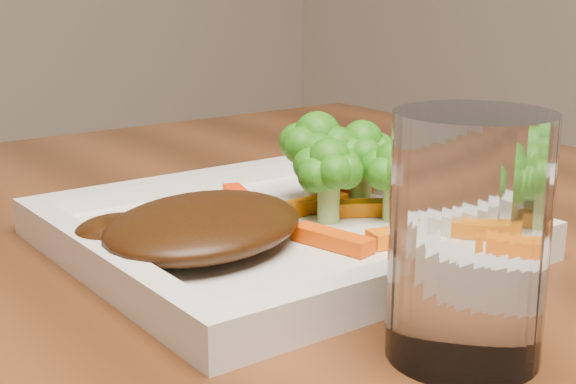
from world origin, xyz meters
TOP-DOWN VIEW (x-y plane):
  - plate at (0.53, 0.11)m, footprint 0.27×0.27m
  - steak at (0.47, 0.11)m, footprint 0.18×0.16m
  - broccoli_0 at (0.59, 0.15)m, footprint 0.07×0.07m
  - broccoli_1 at (0.62, 0.13)m, footprint 0.07×0.07m
  - broccoli_2 at (0.61, 0.08)m, footprint 0.07×0.07m
  - broccoli_3 at (0.57, 0.10)m, footprint 0.07×0.07m
  - carrot_0 at (0.58, 0.04)m, footprint 0.06×0.03m
  - carrot_1 at (0.63, 0.05)m, footprint 0.06×0.06m
  - carrot_2 at (0.54, 0.06)m, footprint 0.03×0.06m
  - carrot_3 at (0.63, 0.15)m, footprint 0.06×0.03m
  - carrot_4 at (0.54, 0.18)m, footprint 0.03×0.05m
  - carrot_5 at (0.61, 0.10)m, footprint 0.06×0.04m
  - carrot_6 at (0.58, 0.13)m, footprint 0.05×0.01m
  - drinking_glass at (0.51, -0.08)m, footprint 0.10×0.10m
  - carrot_7 at (0.63, 0.16)m, footprint 0.06×0.03m

SIDE VIEW (x-z plane):
  - plate at x=0.53m, z-range 0.75..0.76m
  - carrot_0 at x=0.58m, z-range 0.76..0.77m
  - carrot_1 at x=0.63m, z-range 0.76..0.77m
  - carrot_2 at x=0.54m, z-range 0.76..0.77m
  - carrot_3 at x=0.63m, z-range 0.76..0.77m
  - carrot_4 at x=0.54m, z-range 0.76..0.77m
  - carrot_5 at x=0.61m, z-range 0.76..0.77m
  - carrot_6 at x=0.58m, z-range 0.76..0.77m
  - carrot_7 at x=0.63m, z-range 0.76..0.77m
  - steak at x=0.47m, z-range 0.76..0.79m
  - broccoli_2 at x=0.61m, z-range 0.76..0.82m
  - broccoli_3 at x=0.57m, z-range 0.76..0.82m
  - broccoli_1 at x=0.62m, z-range 0.76..0.83m
  - broccoli_0 at x=0.59m, z-range 0.76..0.83m
  - drinking_glass at x=0.51m, z-range 0.75..0.87m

